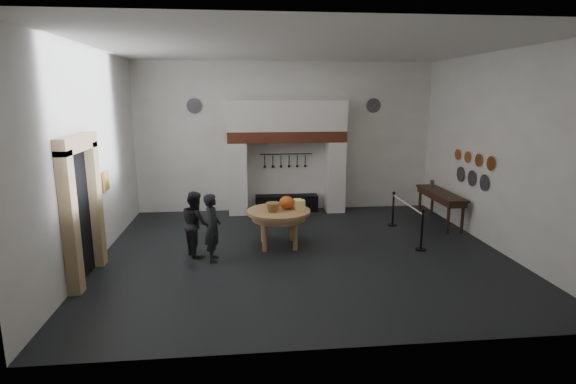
{
  "coord_description": "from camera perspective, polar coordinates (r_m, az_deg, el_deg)",
  "views": [
    {
      "loc": [
        -1.35,
        -9.65,
        3.53
      ],
      "look_at": [
        -0.31,
        0.31,
        1.35
      ],
      "focal_mm": 28.0,
      "sensor_mm": 36.0,
      "label": 1
    }
  ],
  "objects": [
    {
      "name": "bread_loaf",
      "position": [
        10.85,
        -1.88,
        -1.54
      ],
      "size": [
        0.31,
        0.18,
        0.13
      ],
      "primitive_type": "ellipsoid",
      "color": "#A37D3A",
      "rests_on": "work_table"
    },
    {
      "name": "visitor_near",
      "position": [
        9.78,
        -9.56,
        -4.47
      ],
      "size": [
        0.38,
        0.56,
        1.48
      ],
      "primitive_type": "imported",
      "rotation": [
        0.0,
        0.0,
        1.61
      ],
      "color": "black",
      "rests_on": "floor"
    },
    {
      "name": "copper_pan_c",
      "position": [
        12.5,
        21.87,
        4.14
      ],
      "size": [
        0.03,
        0.3,
        0.3
      ],
      "primitive_type": "cylinder",
      "rotation": [
        0.0,
        1.57,
        0.0
      ],
      "color": "#C6662D",
      "rests_on": "wall_right"
    },
    {
      "name": "hearth_brick_band",
      "position": [
        13.43,
        -0.16,
        7.07
      ],
      "size": [
        3.5,
        0.72,
        0.32
      ],
      "primitive_type": "cube",
      "color": "#9E442B",
      "rests_on": "chimney_pier_left"
    },
    {
      "name": "ceiling",
      "position": [
        9.79,
        2.1,
        17.96
      ],
      "size": [
        9.0,
        8.0,
        0.02
      ],
      "primitive_type": "cube",
      "color": "silver",
      "rests_on": "wall_back"
    },
    {
      "name": "wall_back",
      "position": [
        13.78,
        -0.31,
        6.95
      ],
      "size": [
        9.0,
        0.02,
        4.5
      ],
      "primitive_type": "cube",
      "color": "white",
      "rests_on": "floor"
    },
    {
      "name": "chimney_pier_right",
      "position": [
        13.82,
        5.94,
        1.98
      ],
      "size": [
        0.55,
        0.7,
        2.15
      ],
      "primitive_type": "cube",
      "color": "silver",
      "rests_on": "floor"
    },
    {
      "name": "barrier_post_far",
      "position": [
        12.6,
        13.2,
        -2.2
      ],
      "size": [
        0.05,
        0.05,
        0.9
      ],
      "primitive_type": "cylinder",
      "color": "black",
      "rests_on": "floor"
    },
    {
      "name": "door_lintel",
      "position": [
        9.21,
        -25.26,
        5.63
      ],
      "size": [
        0.22,
        1.7,
        0.3
      ],
      "primitive_type": "cube",
      "color": "tan",
      "rests_on": "door_jamb_near"
    },
    {
      "name": "pumpkin",
      "position": [
        10.61,
        -0.17,
        -1.35
      ],
      "size": [
        0.36,
        0.36,
        0.31
      ],
      "primitive_type": "ellipsoid",
      "color": "#CC471C",
      "rests_on": "work_table"
    },
    {
      "name": "barrier_post_near",
      "position": [
        10.8,
        16.64,
        -4.82
      ],
      "size": [
        0.05,
        0.05,
        0.9
      ],
      "primitive_type": "cylinder",
      "color": "black",
      "rests_on": "floor"
    },
    {
      "name": "wicker_basket",
      "position": [
        10.35,
        -1.96,
        -1.96
      ],
      "size": [
        0.41,
        0.41,
        0.22
      ],
      "primitive_type": "cone",
      "rotation": [
        3.14,
        0.0,
        0.32
      ],
      "color": "olive",
      "rests_on": "work_table"
    },
    {
      "name": "pewter_jug",
      "position": [
        13.58,
        17.83,
        0.99
      ],
      "size": [
        0.12,
        0.12,
        0.22
      ],
      "primitive_type": "cylinder",
      "color": "#535258",
      "rests_on": "side_table"
    },
    {
      "name": "barrier_rope",
      "position": [
        11.59,
        14.89,
        -1.5
      ],
      "size": [
        0.04,
        2.0,
        0.04
      ],
      "primitive_type": "cylinder",
      "rotation": [
        1.57,
        0.0,
        0.0
      ],
      "color": "silver",
      "rests_on": "barrier_post_near"
    },
    {
      "name": "chimney_pier_left",
      "position": [
        13.53,
        -6.39,
        1.75
      ],
      "size": [
        0.55,
        0.7,
        2.15
      ],
      "primitive_type": "cube",
      "color": "silver",
      "rests_on": "floor"
    },
    {
      "name": "chimney_hood",
      "position": [
        13.38,
        -0.16,
        9.67
      ],
      "size": [
        3.5,
        0.7,
        0.9
      ],
      "primitive_type": "cube",
      "color": "silver",
      "rests_on": "hearth_brick_band"
    },
    {
      "name": "pewter_plate_back_right",
      "position": [
        14.21,
        10.8,
        10.74
      ],
      "size": [
        0.44,
        0.03,
        0.44
      ],
      "primitive_type": "cylinder",
      "rotation": [
        1.57,
        0.0,
        0.0
      ],
      "color": "#4C4C51",
      "rests_on": "wall_back"
    },
    {
      "name": "iron_range",
      "position": [
        13.83,
        -0.18,
        -1.43
      ],
      "size": [
        1.9,
        0.45,
        0.5
      ],
      "primitive_type": "cube",
      "color": "black",
      "rests_on": "floor"
    },
    {
      "name": "door_jamb_far",
      "position": [
        10.08,
        -23.29,
        -1.52
      ],
      "size": [
        0.22,
        0.3,
        2.6
      ],
      "primitive_type": "cube",
      "color": "tan",
      "rests_on": "floor"
    },
    {
      "name": "visitor_far",
      "position": [
        10.2,
        -11.67,
        -3.94
      ],
      "size": [
        0.79,
        0.87,
        1.45
      ],
      "primitive_type": "imported",
      "rotation": [
        0.0,
        0.0,
        2.0
      ],
      "color": "black",
      "rests_on": "floor"
    },
    {
      "name": "copper_pan_a",
      "position": [
        11.55,
        24.37,
        3.32
      ],
      "size": [
        0.03,
        0.34,
        0.34
      ],
      "primitive_type": "cylinder",
      "rotation": [
        0.0,
        1.57,
        0.0
      ],
      "color": "#C6662D",
      "rests_on": "wall_right"
    },
    {
      "name": "door_jamb_near",
      "position": [
        8.8,
        -25.93,
        -3.68
      ],
      "size": [
        0.22,
        0.3,
        2.6
      ],
      "primitive_type": "cube",
      "color": "tan",
      "rests_on": "floor"
    },
    {
      "name": "wall_plaque",
      "position": [
        11.07,
        -22.12,
        1.33
      ],
      "size": [
        0.05,
        0.34,
        0.44
      ],
      "primitive_type": "cube",
      "color": "gold",
      "rests_on": "wall_left"
    },
    {
      "name": "work_table",
      "position": [
        10.54,
        -1.2,
        -2.5
      ],
      "size": [
        1.89,
        1.89,
        0.07
      ],
      "primitive_type": "cylinder",
      "rotation": [
        0.0,
        0.0,
        0.32
      ],
      "color": "tan",
      "rests_on": "floor"
    },
    {
      "name": "pewter_plate_left",
      "position": [
        11.8,
        23.68,
        1.08
      ],
      "size": [
        0.03,
        0.4,
        0.4
      ],
      "primitive_type": "cylinder",
      "rotation": [
        0.0,
        1.57,
        0.0
      ],
      "color": "#4C4C51",
      "rests_on": "wall_right"
    },
    {
      "name": "utensil_rail",
      "position": [
        13.75,
        -0.27,
        4.85
      ],
      "size": [
        1.6,
        0.02,
        0.02
      ],
      "primitive_type": "cylinder",
      "rotation": [
        0.0,
        1.57,
        0.0
      ],
      "color": "black",
      "rests_on": "wall_back"
    },
    {
      "name": "copper_pan_d",
      "position": [
        12.98,
        20.75,
        4.5
      ],
      "size": [
        0.03,
        0.28,
        0.28
      ],
      "primitive_type": "cylinder",
      "rotation": [
        0.0,
        1.57,
        0.0
      ],
      "color": "#C6662D",
      "rests_on": "wall_right"
    },
    {
      "name": "pewter_plate_right",
      "position": [
        12.83,
        21.08,
        2.13
      ],
      "size": [
        0.03,
        0.4,
        0.4
      ],
      "primitive_type": "cylinder",
      "rotation": [
        0.0,
        1.57,
        0.0
      ],
      "color": "#4C4C51",
      "rests_on": "wall_right"
    },
    {
      "name": "side_table",
      "position": [
        13.07,
        18.84,
        -0.13
      ],
      "size": [
        0.55,
        2.2,
        0.06
      ],
      "primitive_type": "cube",
      "color": "#331B12",
      "rests_on": "floor"
    },
    {
      "name": "cheese_block_small",
      "position": [
        10.8,
        1.23,
        -1.41
      ],
      "size": [
        0.18,
        0.18,
        0.2
      ],
      "primitive_type": "cube",
      "color": "#F0DC8F",
      "rests_on": "work_table"
    },
    {
      "name": "copper_pan_b",
      "position": [
        12.02,
        23.07,
        3.75
      ],
      "size": [
        0.03,
        0.32,
        0.32
      ],
      "primitive_type": "cylinder",
      "rotation": [
        0.0,
        1.57,
        0.0
      ],
      "color": "#C6662D",
      "rests_on": "wall_right"
    },
    {
      "name": "wall_front",
      "position": [
        5.95,
        7.31,
        -0.25
      ],
      "size": [
        9.0,
        0.02,
        4.5
      ],
      "primitive_type": "cube",
      "color": "white",
      "rests_on": "floor"
    },
    {
      "name": "wall_right",
      "position": [
        11.36,
        25.18,
        4.65
      ],
      "size": [
        0.02,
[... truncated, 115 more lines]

